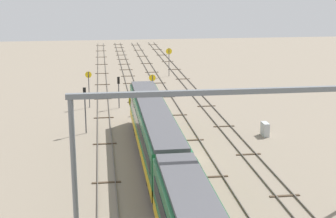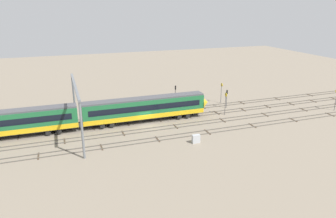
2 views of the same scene
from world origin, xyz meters
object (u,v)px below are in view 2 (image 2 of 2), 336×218
(signal_light_trackside_approach, at_px, (227,96))
(relay_cabinet, at_px, (196,139))
(overhead_gantry, at_px, (76,98))
(speed_sign_near_foreground, at_px, (221,90))
(signal_light_trackside_departure, at_px, (175,93))
(speed_sign_far_trackside, at_px, (225,101))

(signal_light_trackside_approach, xyz_separation_m, relay_cabinet, (-14.24, -14.98, -2.00))
(overhead_gantry, xyz_separation_m, speed_sign_near_foreground, (33.07, 8.99, -3.87))
(overhead_gantry, bearing_deg, signal_light_trackside_departure, 22.97)
(overhead_gantry, relative_size, relay_cabinet, 13.36)
(overhead_gantry, relative_size, signal_light_trackside_approach, 4.67)
(overhead_gantry, height_order, speed_sign_near_foreground, overhead_gantry)
(speed_sign_near_foreground, xyz_separation_m, signal_light_trackside_approach, (-0.71, -3.82, -0.33))
(signal_light_trackside_approach, relative_size, signal_light_trackside_departure, 0.81)
(signal_light_trackside_departure, bearing_deg, relay_cabinet, -100.53)
(speed_sign_near_foreground, relative_size, relay_cabinet, 3.32)
(speed_sign_near_foreground, distance_m, relay_cabinet, 24.14)
(signal_light_trackside_departure, bearing_deg, speed_sign_near_foreground, -0.95)
(speed_sign_far_trackside, height_order, signal_light_trackside_departure, signal_light_trackside_departure)
(signal_light_trackside_approach, distance_m, relay_cabinet, 20.77)
(speed_sign_far_trackside, height_order, signal_light_trackside_approach, speed_sign_far_trackside)
(signal_light_trackside_departure, bearing_deg, speed_sign_far_trackside, -45.39)
(overhead_gantry, bearing_deg, relay_cabinet, -28.46)
(speed_sign_near_foreground, bearing_deg, speed_sign_far_trackside, -113.12)
(signal_light_trackside_approach, xyz_separation_m, signal_light_trackside_departure, (-10.71, 4.01, 0.57))
(overhead_gantry, relative_size, speed_sign_far_trackside, 4.00)
(speed_sign_near_foreground, height_order, signal_light_trackside_approach, speed_sign_near_foreground)
(signal_light_trackside_departure, xyz_separation_m, relay_cabinet, (-3.53, -19.00, -2.57))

